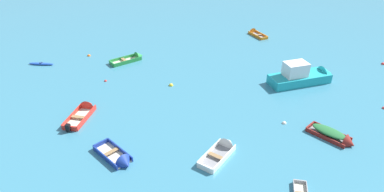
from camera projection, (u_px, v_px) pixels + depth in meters
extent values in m
cube|color=beige|center=(126.00, 61.00, 39.54)|extent=(3.53, 2.42, 0.11)
cube|color=#288C3D|center=(123.00, 58.00, 39.90)|extent=(3.22, 1.48, 0.44)
cube|color=#288C3D|center=(128.00, 62.00, 39.02)|extent=(3.22, 1.48, 0.44)
cube|color=#288C3D|center=(112.00, 64.00, 38.58)|extent=(0.61, 1.17, 0.44)
cone|color=#288C3D|center=(140.00, 56.00, 40.37)|extent=(1.21, 1.42, 1.20)
cube|color=#937047|center=(124.00, 60.00, 39.32)|extent=(0.78, 1.17, 0.03)
cube|color=gray|center=(300.00, 182.00, 22.79)|extent=(0.77, 0.40, 0.30)
ellipsoid|color=blue|center=(41.00, 64.00, 38.81)|extent=(2.91, 1.30, 0.26)
torus|color=black|center=(41.00, 63.00, 38.75)|extent=(0.44, 0.44, 0.06)
cube|color=teal|center=(299.00, 79.00, 34.90)|extent=(6.44, 2.76, 0.94)
cone|color=teal|center=(327.00, 74.00, 35.72)|extent=(1.42, 1.95, 1.84)
cube|color=white|center=(296.00, 69.00, 34.15)|extent=(2.39, 1.78, 1.40)
cube|color=black|center=(305.00, 65.00, 34.27)|extent=(0.33, 1.50, 0.61)
cube|color=gray|center=(258.00, 36.00, 46.76)|extent=(1.73, 3.03, 0.09)
cube|color=orange|center=(255.00, 35.00, 46.48)|extent=(0.81, 2.91, 0.36)
cube|color=orange|center=(261.00, 34.00, 46.91)|extent=(0.81, 2.91, 0.36)
cube|color=orange|center=(265.00, 38.00, 45.54)|extent=(1.09, 0.38, 0.36)
cone|color=orange|center=(251.00, 31.00, 47.89)|extent=(1.21, 0.93, 1.07)
cube|color=#937047|center=(259.00, 35.00, 46.54)|extent=(1.04, 0.55, 0.03)
cube|color=gray|center=(217.00, 157.00, 25.09)|extent=(3.11, 3.04, 0.11)
cube|color=white|center=(209.00, 152.00, 25.32)|extent=(2.42, 2.30, 0.46)
cube|color=white|center=(225.00, 159.00, 24.68)|extent=(2.42, 2.30, 0.46)
cube|color=white|center=(205.00, 168.00, 23.84)|extent=(0.98, 1.02, 0.46)
cone|color=white|center=(228.00, 143.00, 26.19)|extent=(1.41, 1.42, 1.26)
cube|color=#937047|center=(216.00, 156.00, 24.83)|extent=(1.05, 1.08, 0.03)
cube|color=beige|center=(113.00, 155.00, 25.27)|extent=(2.67, 3.23, 0.10)
cube|color=navy|center=(120.00, 150.00, 25.59)|extent=(1.78, 2.73, 0.42)
cube|color=navy|center=(105.00, 158.00, 24.80)|extent=(1.78, 2.73, 0.42)
cube|color=navy|center=(101.00, 144.00, 26.17)|extent=(1.15, 0.80, 0.42)
cone|color=navy|center=(126.00, 164.00, 24.17)|extent=(1.45, 1.29, 1.25)
cube|color=#937047|center=(111.00, 152.00, 25.26)|extent=(1.17, 0.91, 0.03)
cube|color=gray|center=(328.00, 136.00, 27.34)|extent=(2.70, 3.28, 0.08)
cube|color=maroon|center=(332.00, 131.00, 27.67)|extent=(1.81, 2.78, 0.34)
cube|color=maroon|center=(325.00, 138.00, 26.88)|extent=(1.81, 2.78, 0.34)
cube|color=maroon|center=(310.00, 126.00, 28.27)|extent=(1.15, 0.80, 0.34)
cone|color=maroon|center=(350.00, 144.00, 26.23)|extent=(1.45, 1.30, 1.25)
cube|color=#937047|center=(327.00, 133.00, 27.35)|extent=(1.16, 0.91, 0.03)
ellipsoid|color=#236633|center=(329.00, 132.00, 27.13)|extent=(2.51, 3.02, 0.34)
cube|color=beige|center=(80.00, 118.00, 29.48)|extent=(2.51, 3.57, 0.11)
cube|color=red|center=(72.00, 116.00, 29.51)|extent=(1.48, 3.23, 0.45)
cube|color=red|center=(87.00, 117.00, 29.27)|extent=(1.48, 3.23, 0.45)
cube|color=red|center=(69.00, 128.00, 27.92)|extent=(1.27, 0.66, 0.45)
cone|color=red|center=(89.00, 105.00, 30.91)|extent=(1.51, 1.25, 1.30)
cube|color=#937047|center=(78.00, 117.00, 29.19)|extent=(1.26, 0.82, 0.03)
cube|color=black|center=(68.00, 128.00, 27.72)|extent=(0.45, 0.44, 0.62)
sphere|color=red|center=(384.00, 108.00, 30.91)|extent=(0.35, 0.35, 0.35)
sphere|color=red|center=(106.00, 81.00, 35.45)|extent=(0.30, 0.30, 0.30)
sphere|color=silver|center=(284.00, 123.00, 28.90)|extent=(0.37, 0.37, 0.37)
sphere|color=red|center=(383.00, 64.00, 39.01)|extent=(0.43, 0.43, 0.43)
sphere|color=orange|center=(89.00, 56.00, 41.01)|extent=(0.39, 0.39, 0.39)
sphere|color=yellow|center=(171.00, 86.00, 34.63)|extent=(0.45, 0.45, 0.45)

